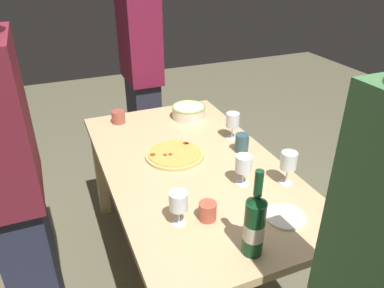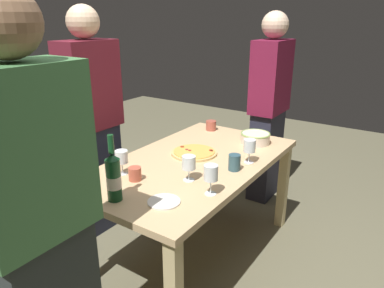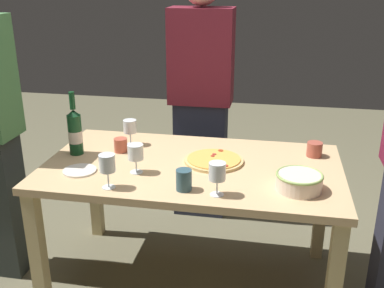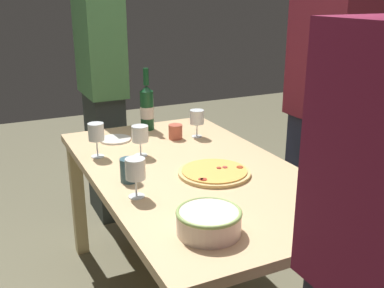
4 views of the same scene
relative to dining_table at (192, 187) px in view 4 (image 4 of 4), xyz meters
The scene contains 14 objects.
dining_table is the anchor object (origin of this frame).
pizza 0.16m from the dining_table, 27.16° to the left, with size 0.33×0.33×0.02m.
serving_bowl 0.61m from the dining_table, 20.30° to the right, with size 0.22×0.22×0.08m.
wine_bottle 0.72m from the dining_table, behind, with size 0.08×0.08×0.36m.
wine_glass_near_pizza 0.37m from the dining_table, 149.56° to the right, with size 0.08×0.08×0.15m.
wine_glass_by_bottle 0.54m from the dining_table, 134.18° to the right, with size 0.08×0.08×0.17m.
wine_glass_far_left 0.43m from the dining_table, 61.48° to the right, with size 0.08×0.08×0.16m.
wine_glass_far_right 0.52m from the dining_table, 151.01° to the left, with size 0.08×0.08×0.15m.
cup_amber 0.34m from the dining_table, 86.46° to the right, with size 0.08×0.08×0.10m, color #31525E.
cup_ceramic 0.47m from the dining_table, 165.87° to the left, with size 0.08×0.08×0.08m, color #BD5640.
cup_spare 0.71m from the dining_table, 20.57° to the left, with size 0.09×0.09×0.08m, color #AA503F.
side_plate 0.60m from the dining_table, 160.35° to the right, with size 0.17×0.17×0.01m, color white.
person_host 0.89m from the dining_table, 96.46° to the left, with size 0.44×0.24×1.75m.
person_guest_right 1.22m from the dining_table, behind, with size 0.44×0.24×1.77m.
Camera 4 is at (1.76, -0.85, 1.53)m, focal length 42.54 mm.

